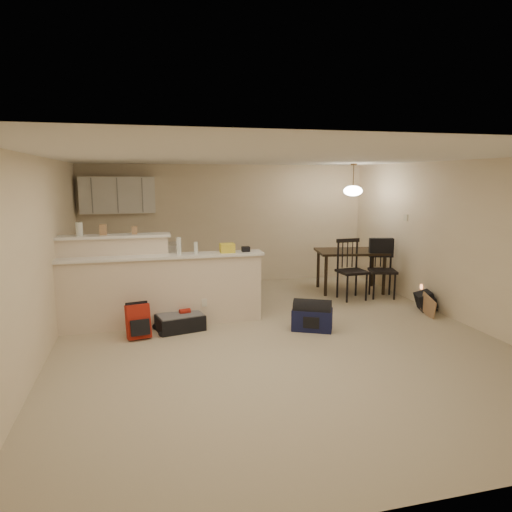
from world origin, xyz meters
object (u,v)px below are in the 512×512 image
object	(u,v)px
dining_chair_far	(383,269)
black_daypack	(425,301)
dining_chair_near	(352,270)
red_backpack	(138,321)
dining_table	(351,255)
navy_duffel	(312,319)
pendant_lamp	(353,190)
suitcase	(180,323)

from	to	relation	value
dining_chair_far	black_daypack	distance (m)	1.07
dining_chair_near	red_backpack	world-z (taller)	dining_chair_near
dining_table	navy_duffel	xyz separation A→B (m)	(-1.58, -2.04, -0.56)
black_daypack	navy_duffel	bearing A→B (deg)	119.90
pendant_lamp	dining_chair_far	xyz separation A→B (m)	(0.37, -0.60, -1.45)
dining_chair_near	navy_duffel	xyz separation A→B (m)	(-1.34, -1.45, -0.40)
dining_chair_near	dining_chair_far	distance (m)	0.62
suitcase	red_backpack	world-z (taller)	red_backpack
dining_chair_near	black_daypack	distance (m)	1.38
navy_duffel	suitcase	bearing A→B (deg)	-167.83
dining_chair_near	suitcase	xyz separation A→B (m)	(-3.24, -0.97, -0.44)
suitcase	black_daypack	world-z (taller)	black_daypack
navy_duffel	dining_table	bearing A→B (deg)	78.41
dining_table	suitcase	xyz separation A→B (m)	(-3.48, -1.56, -0.61)
suitcase	pendant_lamp	bearing A→B (deg)	11.58
black_daypack	dining_table	bearing A→B (deg)	40.45
dining_chair_far	red_backpack	size ratio (longest dim) A/B	2.25
pendant_lamp	black_daypack	world-z (taller)	pendant_lamp
dining_chair_near	dining_table	bearing A→B (deg)	63.76
dining_chair_near	navy_duffel	world-z (taller)	dining_chair_near
pendant_lamp	red_backpack	size ratio (longest dim) A/B	1.29
pendant_lamp	dining_chair_near	size ratio (longest dim) A/B	0.56
dining_table	red_backpack	distance (m)	4.47
pendant_lamp	navy_duffel	size ratio (longest dim) A/B	1.06
navy_duffel	pendant_lamp	bearing A→B (deg)	78.41
dining_table	red_backpack	bearing A→B (deg)	-146.83
dining_table	pendant_lamp	distance (m)	1.27
pendant_lamp	navy_duffel	distance (m)	3.16
dining_chair_far	pendant_lamp	bearing A→B (deg)	137.84
dining_table	pendant_lamp	xyz separation A→B (m)	(-0.00, -0.00, 1.27)
red_backpack	dining_chair_near	bearing A→B (deg)	5.81
navy_duffel	dining_chair_near	bearing A→B (deg)	73.49
dining_chair_near	black_daypack	size ratio (longest dim) A/B	3.17
dining_chair_near	dining_chair_far	bearing A→B (deg)	-4.65
suitcase	red_backpack	size ratio (longest dim) A/B	1.39
black_daypack	dining_chair_far	bearing A→B (deg)	34.06
dining_chair_far	suitcase	bearing A→B (deg)	-149.82
pendant_lamp	suitcase	xyz separation A→B (m)	(-3.48, -1.56, -1.88)
suitcase	navy_duffel	bearing A→B (deg)	-26.65
pendant_lamp	navy_duffel	xyz separation A→B (m)	(-1.58, -2.04, -1.83)
dining_chair_far	suitcase	xyz separation A→B (m)	(-3.85, -0.96, -0.43)
pendant_lamp	suitcase	distance (m)	4.25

